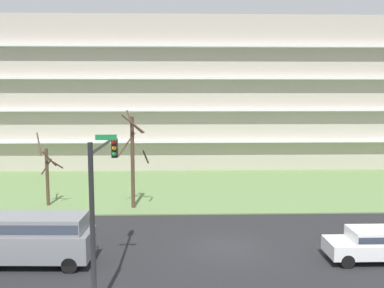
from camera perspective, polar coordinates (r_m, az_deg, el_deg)
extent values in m
plane|color=#232326|center=(22.76, 4.70, -13.69)|extent=(160.00, 160.00, 0.00)
cube|color=#66844C|center=(36.15, 2.23, -5.89)|extent=(80.00, 16.00, 0.08)
cube|color=#B2A899|center=(49.03, 1.17, 6.73)|extent=(46.38, 11.54, 15.87)
cube|color=white|center=(43.08, 1.57, 0.38)|extent=(44.52, 0.90, 0.24)
cube|color=white|center=(42.84, 1.58, 4.61)|extent=(44.52, 0.90, 0.24)
cube|color=white|center=(42.84, 1.60, 8.85)|extent=(44.52, 0.90, 0.24)
cube|color=white|center=(43.08, 1.61, 13.07)|extent=(44.52, 0.90, 0.24)
cylinder|color=#4C3828|center=(31.71, -18.89, -4.29)|extent=(0.24, 0.24, 4.14)
cylinder|color=#4C3828|center=(31.24, -19.89, 0.00)|extent=(0.63, 0.93, 1.55)
cylinder|color=#4C3828|center=(31.05, -18.64, -1.89)|extent=(0.85, 0.75, 1.18)
cylinder|color=#4C3828|center=(31.93, -18.98, -2.89)|extent=(0.79, 0.39, 1.13)
cylinder|color=#4C3828|center=(31.06, -17.89, -2.52)|extent=(0.69, 1.48, 0.95)
cylinder|color=#4C3828|center=(29.46, -7.99, -2.57)|extent=(0.26, 0.26, 6.42)
cylinder|color=#4C3828|center=(28.41, -7.94, 2.70)|extent=(1.54, 0.43, 1.29)
cylinder|color=#4C3828|center=(29.87, -8.83, -0.07)|extent=(1.22, 1.10, 1.63)
cylinder|color=#4C3828|center=(28.70, -7.63, 2.34)|extent=(0.99, 0.69, 1.00)
cylinder|color=#4C3828|center=(29.20, -6.26, -1.70)|extent=(0.33, 1.89, 1.25)
cylinder|color=#4C3828|center=(28.99, -8.49, 3.69)|extent=(0.44, 0.52, 0.85)
cube|color=slate|center=(21.49, -20.28, -12.57)|extent=(5.27, 2.19, 1.25)
cube|color=slate|center=(21.19, -20.39, -10.01)|extent=(4.66, 2.01, 0.75)
cube|color=#2D3847|center=(21.19, -20.39, -10.01)|extent=(4.57, 2.04, 0.41)
cylinder|color=black|center=(21.95, -14.79, -13.69)|extent=(0.73, 0.25, 0.72)
cylinder|color=black|center=(20.35, -16.14, -15.39)|extent=(0.73, 0.25, 0.72)
cylinder|color=black|center=(23.14, -23.75, -12.96)|extent=(0.73, 0.25, 0.72)
cube|color=white|center=(22.49, 23.17, -12.67)|extent=(4.41, 1.82, 0.70)
cube|color=white|center=(22.30, 23.24, -11.15)|extent=(2.21, 1.67, 0.55)
cube|color=#2D3847|center=(22.30, 23.24, -11.15)|extent=(2.16, 1.70, 0.30)
cylinder|color=black|center=(22.71, 18.64, -13.22)|extent=(0.64, 0.22, 0.64)
cylinder|color=black|center=(21.33, 20.17, -14.61)|extent=(0.64, 0.22, 0.64)
cylinder|color=black|center=(15.67, -13.24, -11.27)|extent=(0.18, 0.18, 6.28)
cylinder|color=black|center=(17.86, -11.64, -0.02)|extent=(0.12, 5.75, 0.12)
cube|color=black|center=(20.45, -10.36, -0.56)|extent=(0.28, 0.28, 0.90)
sphere|color=red|center=(20.26, -10.45, 0.23)|extent=(0.20, 0.20, 0.20)
sphere|color=#F2A519|center=(20.30, -10.43, -0.56)|extent=(0.20, 0.20, 0.20)
sphere|color=green|center=(20.33, -10.41, -1.34)|extent=(0.20, 0.20, 0.20)
cube|color=#197238|center=(18.12, -11.50, 0.88)|extent=(0.90, 0.04, 0.24)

